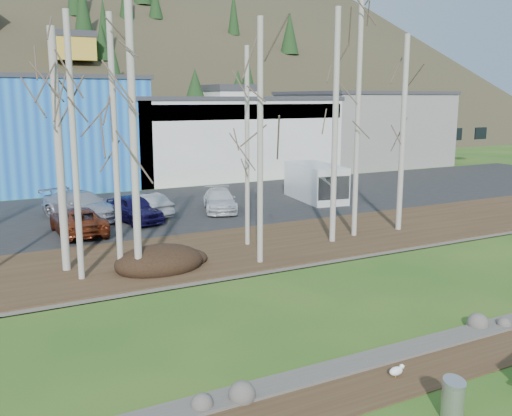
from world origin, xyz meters
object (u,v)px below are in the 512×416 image
van_white (317,183)px  car_5 (220,200)px  seagull (397,371)px  car_2 (81,206)px  car_4 (146,205)px  car_1 (78,221)px  litter_bin (453,401)px  car_3 (134,209)px

van_white → car_5: bearing=-169.4°
seagull → car_5: 20.92m
car_2 → car_4: bearing=-37.9°
car_1 → car_2: bearing=-103.1°
car_5 → litter_bin: bearing=-82.5°
car_2 → car_3: (2.39, -1.95, -0.05)m
seagull → car_5: size_ratio=0.10×
car_1 → car_4: car_1 is taller
car_1 → car_4: bearing=-148.1°
seagull → car_1: (-3.96, 18.37, 0.62)m
car_3 → car_4: car_3 is taller
seagull → van_white: van_white is taller
litter_bin → car_2: 23.89m
car_1 → car_4: (4.19, 2.57, -0.00)m
car_4 → van_white: bearing=166.4°
car_1 → car_5: 8.76m
car_5 → van_white: bearing=21.3°
litter_bin → car_5: bearing=78.0°
car_1 → car_5: bearing=-166.2°
car_2 → car_4: (3.37, -0.82, -0.12)m
car_3 → car_4: size_ratio=1.07×
van_white → seagull: bearing=-110.5°
litter_bin → car_2: (-2.96, 23.70, 0.50)m
car_1 → car_3: car_3 is taller
car_3 → car_5: car_3 is taller
litter_bin → car_2: bearing=97.1°
car_3 → car_4: bearing=36.8°
car_4 → car_5: car_4 is taller
seagull → car_5: bearing=86.4°
car_1 → van_white: size_ratio=0.85×
car_2 → litter_bin: bearing=-107.1°
car_5 → car_2: bearing=-170.5°
car_2 → car_5: (7.70, -1.36, -0.14)m
car_2 → car_4: car_2 is taller
seagull → car_4: car_4 is taller
car_1 → car_3: (3.20, 1.44, 0.06)m
seagull → car_3: bearing=101.2°
litter_bin → car_1: 20.66m
car_2 → car_5: size_ratio=1.22×
car_4 → van_white: (11.34, -0.31, 0.51)m
van_white → car_4: bearing=-172.7°
car_1 → car_3: size_ratio=1.12×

